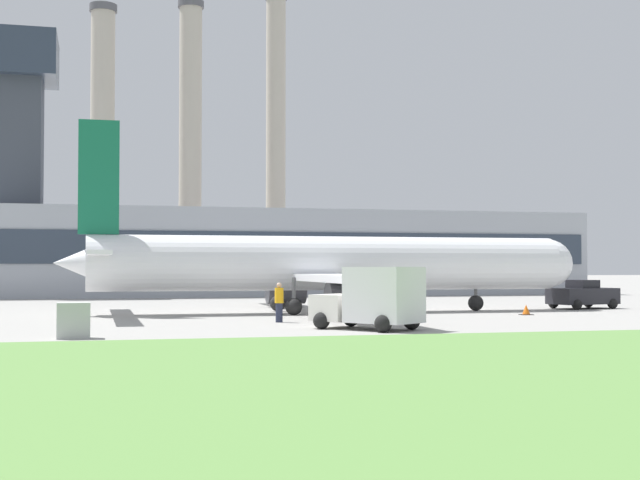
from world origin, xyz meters
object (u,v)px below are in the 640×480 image
object	(u,v)px
airplane	(323,265)
ground_crew_person	(279,302)
pushback_tug	(583,295)
fuel_truck	(373,299)

from	to	relation	value
airplane	ground_crew_person	size ratio (longest dim) A/B	16.26
pushback_tug	fuel_truck	xyz separation A→B (m)	(-18.12, -14.42, 0.43)
airplane	fuel_truck	world-z (taller)	airplane
airplane	pushback_tug	world-z (taller)	airplane
pushback_tug	ground_crew_person	world-z (taller)	ground_crew_person
airplane	pushback_tug	distance (m)	16.84
pushback_tug	ground_crew_person	xyz separation A→B (m)	(-20.84, -8.67, 0.13)
ground_crew_person	airplane	bearing A→B (deg)	62.18
ground_crew_person	fuel_truck	bearing A→B (deg)	-64.66
pushback_tug	ground_crew_person	size ratio (longest dim) A/B	2.43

